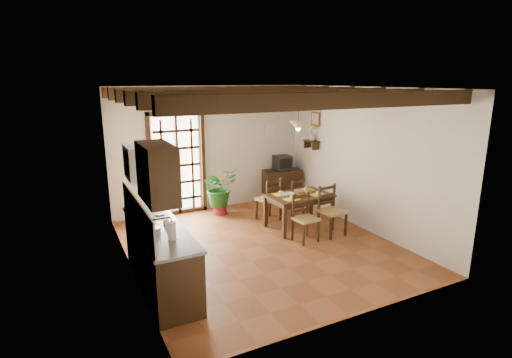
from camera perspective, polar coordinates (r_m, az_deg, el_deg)
ground_plane at (r=7.33m, az=0.72°, el=-9.52°), size 5.00×5.00×0.00m
room_shell at (r=6.81m, az=0.76°, el=4.62°), size 4.52×5.02×2.81m
ceiling_beams at (r=6.72m, az=0.79°, el=11.98°), size 4.50×4.34×0.20m
french_door at (r=8.89m, az=-11.19°, el=2.40°), size 1.26×0.11×2.32m
kitchen_counter at (r=6.01m, az=-13.56°, el=-10.53°), size 0.64×2.25×1.38m
upper_cabinet at (r=4.89m, az=-13.93°, el=0.83°), size 0.35×0.80×0.70m
range_hood at (r=6.12m, az=-16.31°, el=2.19°), size 0.38×0.60×0.54m
counter_items at (r=5.91m, az=-14.04°, el=-5.90°), size 0.50×1.43×0.25m
dining_table at (r=8.07m, az=6.16°, el=-2.82°), size 1.31×0.88×0.69m
chair_near_left at (r=7.51m, az=7.00°, el=-6.79°), size 0.44×0.43×0.88m
chair_near_right at (r=7.87m, az=10.74°, el=-5.73°), size 0.48×0.46×0.96m
chair_far_left at (r=8.51m, az=1.84°, el=-4.01°), size 0.51×0.49×0.94m
chair_far_right at (r=8.85m, az=5.35°, el=-3.55°), size 0.45×0.43×0.84m
table_setting at (r=8.06m, az=6.17°, el=-2.42°), size 0.92×0.62×0.09m
table_bowl at (r=7.95m, az=4.67°, el=-2.19°), size 0.22×0.22×0.05m
sideboard at (r=9.84m, az=3.73°, el=-0.93°), size 0.97×0.55×0.78m
crt_tv at (r=9.70m, az=3.80°, el=2.38°), size 0.41×0.39×0.34m
fuse_box at (r=9.69m, az=1.88°, el=7.04°), size 0.25×0.03×0.32m
plant_pot at (r=8.99m, az=-5.17°, el=-4.29°), size 0.35×0.35×0.21m
potted_plant at (r=8.86m, az=-5.24°, el=-1.47°), size 2.37×2.16×2.25m
wall_shelf at (r=9.31m, az=7.95°, el=5.14°), size 0.20×0.42×0.20m
shelf_vase at (r=9.29m, az=7.98°, el=5.99°), size 0.15×0.15×0.15m
shelf_flowers at (r=9.26m, az=8.02°, el=7.26°), size 0.14×0.14×0.36m
framed_picture at (r=9.29m, az=8.49°, el=8.46°), size 0.03×0.32×0.32m
pendant_lamp at (r=7.86m, az=6.05°, el=7.74°), size 0.36×0.36×0.84m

